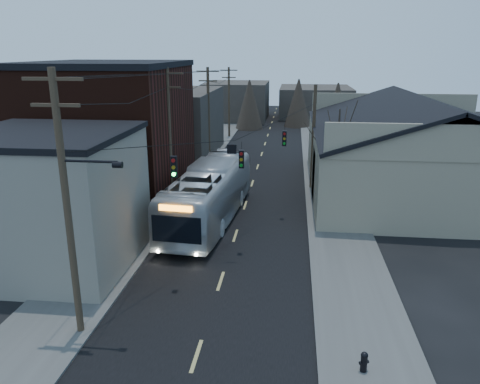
# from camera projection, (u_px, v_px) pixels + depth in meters

# --- Properties ---
(road_surface) EXTENTS (9.00, 110.00, 0.02)m
(road_surface) POSITION_uv_depth(u_px,v_px,m) (256.00, 172.00, 44.23)
(road_surface) COLOR black
(road_surface) RESTS_ON ground
(sidewalk_left) EXTENTS (4.00, 110.00, 0.12)m
(sidewalk_left) POSITION_uv_depth(u_px,v_px,m) (189.00, 169.00, 44.92)
(sidewalk_left) COLOR #474744
(sidewalk_left) RESTS_ON ground
(sidewalk_right) EXTENTS (4.00, 110.00, 0.12)m
(sidewalk_right) POSITION_uv_depth(u_px,v_px,m) (325.00, 173.00, 43.52)
(sidewalk_right) COLOR #474744
(sidewalk_right) RESTS_ON ground
(building_clapboard) EXTENTS (8.00, 8.00, 7.00)m
(building_clapboard) POSITION_uv_depth(u_px,v_px,m) (51.00, 202.00, 24.22)
(building_clapboard) COLOR gray
(building_clapboard) RESTS_ON ground
(building_brick) EXTENTS (10.00, 12.00, 10.00)m
(building_brick) POSITION_uv_depth(u_px,v_px,m) (110.00, 136.00, 34.35)
(building_brick) COLOR black
(building_brick) RESTS_ON ground
(building_left_far) EXTENTS (9.00, 14.00, 7.00)m
(building_left_far) POSITION_uv_depth(u_px,v_px,m) (172.00, 124.00, 49.94)
(building_left_far) COLOR #37312C
(building_left_far) RESTS_ON ground
(warehouse) EXTENTS (16.16, 20.60, 7.73)m
(warehouse) POSITION_uv_depth(u_px,v_px,m) (414.00, 159.00, 37.29)
(warehouse) COLOR gray
(warehouse) RESTS_ON ground
(building_far_left) EXTENTS (10.00, 12.00, 6.00)m
(building_far_left) POSITION_uv_depth(u_px,v_px,m) (237.00, 101.00, 77.28)
(building_far_left) COLOR #37312C
(building_far_left) RESTS_ON ground
(building_far_right) EXTENTS (12.00, 14.00, 5.00)m
(building_far_right) POSITION_uv_depth(u_px,v_px,m) (315.00, 102.00, 80.78)
(building_far_right) COLOR #37312C
(building_far_right) RESTS_ON ground
(bare_tree) EXTENTS (0.40, 0.40, 7.20)m
(bare_tree) POSITION_uv_depth(u_px,v_px,m) (337.00, 160.00, 32.98)
(bare_tree) COLOR black
(bare_tree) RESTS_ON ground
(utility_lines) EXTENTS (11.24, 45.28, 10.50)m
(utility_lines) POSITION_uv_depth(u_px,v_px,m) (212.00, 129.00, 37.56)
(utility_lines) COLOR #382B1E
(utility_lines) RESTS_ON ground
(bus) EXTENTS (4.28, 13.70, 3.76)m
(bus) POSITION_uv_depth(u_px,v_px,m) (209.00, 194.00, 31.02)
(bus) COLOR #B0B7BD
(bus) RESTS_ON ground
(parked_car) EXTENTS (1.57, 4.01, 1.30)m
(parked_car) POSITION_uv_depth(u_px,v_px,m) (224.00, 156.00, 47.87)
(parked_car) COLOR #A7AAAF
(parked_car) RESTS_ON ground
(fire_hydrant) EXTENTS (0.37, 0.26, 0.77)m
(fire_hydrant) POSITION_uv_depth(u_px,v_px,m) (364.00, 361.00, 16.51)
(fire_hydrant) COLOR black
(fire_hydrant) RESTS_ON sidewalk_right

